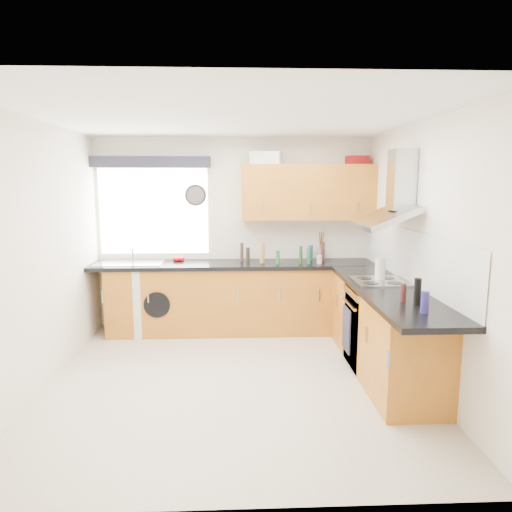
{
  "coord_description": "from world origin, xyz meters",
  "views": [
    {
      "loc": [
        0.04,
        -4.24,
        1.93
      ],
      "look_at": [
        0.25,
        0.85,
        1.1
      ],
      "focal_mm": 32.0,
      "sensor_mm": 36.0,
      "label": 1
    }
  ],
  "objects_px": {
    "extractor_hood": "(393,198)",
    "washing_machine": "(161,299)",
    "upper_cabinets": "(308,192)",
    "oven": "(377,327)"
  },
  "relations": [
    {
      "from": "extractor_hood",
      "to": "washing_machine",
      "type": "relative_size",
      "value": 0.88
    },
    {
      "from": "upper_cabinets",
      "to": "washing_machine",
      "type": "relative_size",
      "value": 1.92
    },
    {
      "from": "extractor_hood",
      "to": "washing_machine",
      "type": "distance_m",
      "value": 3.12
    },
    {
      "from": "upper_cabinets",
      "to": "washing_machine",
      "type": "distance_m",
      "value": 2.34
    },
    {
      "from": "oven",
      "to": "upper_cabinets",
      "type": "distance_m",
      "value": 1.99
    },
    {
      "from": "oven",
      "to": "extractor_hood",
      "type": "distance_m",
      "value": 1.35
    },
    {
      "from": "oven",
      "to": "upper_cabinets",
      "type": "height_order",
      "value": "upper_cabinets"
    },
    {
      "from": "washing_machine",
      "to": "extractor_hood",
      "type": "bearing_deg",
      "value": -27.9
    },
    {
      "from": "oven",
      "to": "upper_cabinets",
      "type": "bearing_deg",
      "value": 112.54
    },
    {
      "from": "oven",
      "to": "washing_machine",
      "type": "distance_m",
      "value": 2.74
    }
  ]
}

